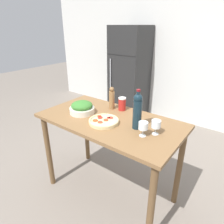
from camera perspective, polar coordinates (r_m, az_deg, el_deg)
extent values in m
plane|color=slate|center=(2.43, -0.55, -21.69)|extent=(14.00, 14.00, 0.00)
cube|color=silver|center=(3.79, 21.65, 15.62)|extent=(6.40, 0.06, 2.60)
cube|color=black|center=(3.94, 5.06, 10.88)|extent=(0.61, 0.63, 1.73)
cube|color=black|center=(3.61, 2.49, 15.91)|extent=(0.60, 0.01, 0.01)
cylinder|color=#B2B2B7|center=(3.81, -0.45, 9.21)|extent=(0.02, 0.02, 0.78)
cube|color=brown|center=(1.90, -0.66, -2.45)|extent=(1.37, 0.72, 0.03)
cylinder|color=brown|center=(2.36, -17.69, -10.82)|extent=(0.06, 0.06, 0.88)
cylinder|color=brown|center=(1.71, 11.02, -25.78)|extent=(0.06, 0.06, 0.88)
cylinder|color=brown|center=(2.68, -7.29, -5.32)|extent=(0.06, 0.06, 0.88)
cylinder|color=brown|center=(2.14, 18.63, -14.96)|extent=(0.06, 0.06, 0.88)
cylinder|color=#142833|center=(1.69, 7.19, -0.71)|extent=(0.08, 0.08, 0.26)
sphere|color=#142833|center=(1.64, 7.44, 3.90)|extent=(0.07, 0.07, 0.07)
cylinder|color=#142833|center=(1.63, 7.50, 4.88)|extent=(0.03, 0.03, 0.06)
cylinder|color=maroon|center=(1.62, 7.57, 6.14)|extent=(0.03, 0.03, 0.02)
cylinder|color=silver|center=(1.64, 8.72, -6.69)|extent=(0.06, 0.06, 0.00)
cylinder|color=silver|center=(1.62, 8.78, -5.73)|extent=(0.01, 0.01, 0.06)
cylinder|color=white|center=(1.59, 8.92, -3.86)|extent=(0.08, 0.08, 0.06)
cylinder|color=maroon|center=(1.60, 8.86, -4.58)|extent=(0.07, 0.07, 0.01)
cylinder|color=silver|center=(1.68, 12.19, -6.14)|extent=(0.06, 0.06, 0.00)
cylinder|color=silver|center=(1.66, 12.28, -5.20)|extent=(0.01, 0.01, 0.06)
cylinder|color=white|center=(1.64, 12.46, -3.37)|extent=(0.08, 0.08, 0.06)
cylinder|color=maroon|center=(1.65, 12.38, -4.21)|extent=(0.07, 0.07, 0.01)
cylinder|color=olive|center=(2.09, -0.06, 3.42)|extent=(0.06, 0.06, 0.19)
sphere|color=brown|center=(2.05, -0.07, 6.51)|extent=(0.05, 0.05, 0.05)
cylinder|color=silver|center=(2.04, -8.53, 0.52)|extent=(0.25, 0.25, 0.06)
ellipsoid|color=#38752D|center=(2.02, -8.62, 1.87)|extent=(0.21, 0.21, 0.09)
cylinder|color=#DBC189|center=(1.82, -2.34, -2.79)|extent=(0.27, 0.27, 0.03)
torus|color=#DBC189|center=(1.81, -2.35, -2.38)|extent=(0.27, 0.27, 0.02)
cylinder|color=red|center=(1.77, -3.40, -2.91)|extent=(0.04, 0.04, 0.01)
cylinder|color=red|center=(1.85, -0.97, -1.64)|extent=(0.03, 0.03, 0.01)
cylinder|color=red|center=(1.86, -3.40, -1.61)|extent=(0.05, 0.05, 0.01)
cylinder|color=#D8461D|center=(1.81, -4.81, -2.43)|extent=(0.05, 0.05, 0.01)
cylinder|color=#E43C2F|center=(1.85, -0.35, -1.65)|extent=(0.05, 0.05, 0.01)
cylinder|color=red|center=(1.89, -3.63, -1.22)|extent=(0.04, 0.04, 0.01)
cylinder|color=red|center=(1.81, -1.75, -2.27)|extent=(0.05, 0.05, 0.01)
cylinder|color=#B2231E|center=(2.07, 2.90, 2.17)|extent=(0.08, 0.08, 0.12)
cylinder|color=white|center=(2.05, 2.94, 3.95)|extent=(0.08, 0.08, 0.01)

